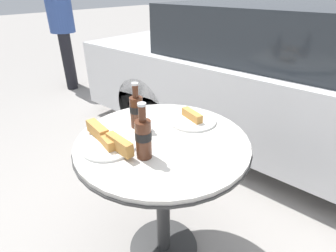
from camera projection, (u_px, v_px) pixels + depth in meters
ground_plane at (164, 248)px, 1.56m from camera, size 30.00×30.00×0.00m
bistro_table at (163, 167)px, 1.27m from camera, size 0.80×0.80×0.76m
cola_bottle_left at (143, 137)px, 1.03m from camera, size 0.07×0.07×0.24m
cola_bottle_right at (136, 110)px, 1.26m from camera, size 0.07×0.07×0.23m
lunch_plate_near at (192, 119)px, 1.34m from camera, size 0.25×0.25×0.06m
lunch_plate_far at (108, 141)px, 1.13m from camera, size 0.32×0.24×0.07m
parked_car at (312, 86)px, 2.29m from camera, size 4.29×1.76×1.24m
pedestrian at (61, 22)px, 3.58m from camera, size 0.34×0.34×1.65m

